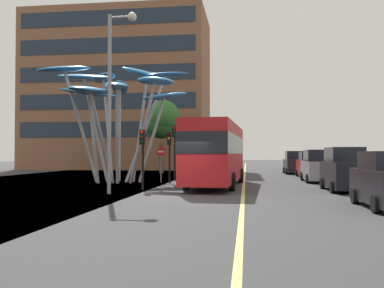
{
  "coord_description": "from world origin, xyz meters",
  "views": [
    {
      "loc": [
        3.01,
        -18.67,
        1.9
      ],
      "look_at": [
        -0.13,
        5.73,
        2.5
      ],
      "focal_mm": 39.37,
      "sensor_mm": 36.0,
      "label": 1
    }
  ],
  "objects_px": {
    "leaf_sculpture": "(120,89)",
    "car_side_street": "(311,165)",
    "traffic_light_kerb_near": "(142,146)",
    "car_parked_mid": "(344,171)",
    "no_entry_sign": "(161,159)",
    "car_parked_far": "(317,167)",
    "traffic_light_island_mid": "(174,141)",
    "pedestrian": "(193,173)",
    "traffic_light_kerb_far": "(169,146)",
    "street_lamp": "(115,81)",
    "car_far_side": "(294,163)",
    "red_bus": "(216,151)"
  },
  "relations": [
    {
      "from": "leaf_sculpture",
      "to": "traffic_light_kerb_far",
      "type": "distance_m",
      "value": 5.23
    },
    {
      "from": "red_bus",
      "to": "traffic_light_kerb_far",
      "type": "bearing_deg",
      "value": 146.5
    },
    {
      "from": "leaf_sculpture",
      "to": "car_side_street",
      "type": "distance_m",
      "value": 16.82
    },
    {
      "from": "street_lamp",
      "to": "traffic_light_kerb_far",
      "type": "bearing_deg",
      "value": 80.32
    },
    {
      "from": "car_parked_mid",
      "to": "red_bus",
      "type": "bearing_deg",
      "value": 161.11
    },
    {
      "from": "traffic_light_kerb_far",
      "to": "no_entry_sign",
      "type": "relative_size",
      "value": 1.4
    },
    {
      "from": "red_bus",
      "to": "pedestrian",
      "type": "bearing_deg",
      "value": -109.52
    },
    {
      "from": "traffic_light_kerb_far",
      "to": "pedestrian",
      "type": "bearing_deg",
      "value": -66.45
    },
    {
      "from": "red_bus",
      "to": "no_entry_sign",
      "type": "xyz_separation_m",
      "value": [
        -3.9,
        2.75,
        -0.53
      ]
    },
    {
      "from": "red_bus",
      "to": "leaf_sculpture",
      "type": "height_order",
      "value": "leaf_sculpture"
    },
    {
      "from": "car_parked_mid",
      "to": "car_side_street",
      "type": "bearing_deg",
      "value": 88.92
    },
    {
      "from": "traffic_light_kerb_far",
      "to": "car_parked_far",
      "type": "distance_m",
      "value": 10.27
    },
    {
      "from": "red_bus",
      "to": "traffic_light_island_mid",
      "type": "distance_m",
      "value": 6.18
    },
    {
      "from": "car_parked_mid",
      "to": "car_parked_far",
      "type": "bearing_deg",
      "value": 91.45
    },
    {
      "from": "red_bus",
      "to": "traffic_light_kerb_near",
      "type": "bearing_deg",
      "value": -140.2
    },
    {
      "from": "car_far_side",
      "to": "traffic_light_kerb_near",
      "type": "bearing_deg",
      "value": -116.79
    },
    {
      "from": "leaf_sculpture",
      "to": "car_far_side",
      "type": "distance_m",
      "value": 20.16
    },
    {
      "from": "traffic_light_kerb_far",
      "to": "street_lamp",
      "type": "bearing_deg",
      "value": -99.68
    },
    {
      "from": "traffic_light_island_mid",
      "to": "car_parked_far",
      "type": "bearing_deg",
      "value": -1.91
    },
    {
      "from": "car_far_side",
      "to": "street_lamp",
      "type": "distance_m",
      "value": 25.19
    },
    {
      "from": "traffic_light_island_mid",
      "to": "pedestrian",
      "type": "relative_size",
      "value": 2.24
    },
    {
      "from": "traffic_light_kerb_near",
      "to": "no_entry_sign",
      "type": "height_order",
      "value": "traffic_light_kerb_near"
    },
    {
      "from": "street_lamp",
      "to": "traffic_light_island_mid",
      "type": "bearing_deg",
      "value": 83.95
    },
    {
      "from": "car_side_street",
      "to": "no_entry_sign",
      "type": "relative_size",
      "value": 1.89
    },
    {
      "from": "traffic_light_kerb_near",
      "to": "car_far_side",
      "type": "distance_m",
      "value": 22.44
    },
    {
      "from": "leaf_sculpture",
      "to": "car_parked_mid",
      "type": "bearing_deg",
      "value": -19.7
    },
    {
      "from": "traffic_light_kerb_far",
      "to": "pedestrian",
      "type": "relative_size",
      "value": 1.89
    },
    {
      "from": "pedestrian",
      "to": "leaf_sculpture",
      "type": "bearing_deg",
      "value": 136.31
    },
    {
      "from": "leaf_sculpture",
      "to": "traffic_light_kerb_near",
      "type": "xyz_separation_m",
      "value": [
        2.98,
        -5.6,
        -3.98
      ]
    },
    {
      "from": "car_parked_far",
      "to": "car_side_street",
      "type": "xyz_separation_m",
      "value": [
        0.42,
        5.87,
        -0.03
      ]
    },
    {
      "from": "no_entry_sign",
      "to": "car_parked_far",
      "type": "bearing_deg",
      "value": 10.96
    },
    {
      "from": "traffic_light_kerb_near",
      "to": "car_side_street",
      "type": "distance_m",
      "value": 17.49
    },
    {
      "from": "car_parked_mid",
      "to": "no_entry_sign",
      "type": "height_order",
      "value": "no_entry_sign"
    },
    {
      "from": "traffic_light_island_mid",
      "to": "leaf_sculpture",
      "type": "bearing_deg",
      "value": -141.65
    },
    {
      "from": "leaf_sculpture",
      "to": "car_side_street",
      "type": "height_order",
      "value": "leaf_sculpture"
    },
    {
      "from": "car_parked_far",
      "to": "street_lamp",
      "type": "relative_size",
      "value": 0.5
    },
    {
      "from": "car_parked_far",
      "to": "car_far_side",
      "type": "height_order",
      "value": "same"
    },
    {
      "from": "traffic_light_kerb_near",
      "to": "street_lamp",
      "type": "bearing_deg",
      "value": -109.22
    },
    {
      "from": "leaf_sculpture",
      "to": "traffic_light_kerb_near",
      "type": "distance_m",
      "value": 7.49
    },
    {
      "from": "car_parked_far",
      "to": "car_far_side",
      "type": "relative_size",
      "value": 0.96
    },
    {
      "from": "traffic_light_kerb_near",
      "to": "car_side_street",
      "type": "xyz_separation_m",
      "value": [
        10.74,
        13.75,
        -1.33
      ]
    },
    {
      "from": "leaf_sculpture",
      "to": "street_lamp",
      "type": "relative_size",
      "value": 1.12
    },
    {
      "from": "traffic_light_kerb_near",
      "to": "no_entry_sign",
      "type": "relative_size",
      "value": 1.35
    },
    {
      "from": "no_entry_sign",
      "to": "traffic_light_kerb_far",
      "type": "bearing_deg",
      "value": -42.27
    },
    {
      "from": "traffic_light_kerb_far",
      "to": "car_side_street",
      "type": "relative_size",
      "value": 0.74
    },
    {
      "from": "traffic_light_kerb_near",
      "to": "street_lamp",
      "type": "distance_m",
      "value": 3.94
    },
    {
      "from": "red_bus",
      "to": "no_entry_sign",
      "type": "bearing_deg",
      "value": 144.84
    },
    {
      "from": "car_side_street",
      "to": "pedestrian",
      "type": "bearing_deg",
      "value": -120.71
    },
    {
      "from": "leaf_sculpture",
      "to": "street_lamp",
      "type": "height_order",
      "value": "street_lamp"
    },
    {
      "from": "traffic_light_kerb_far",
      "to": "car_far_side",
      "type": "height_order",
      "value": "traffic_light_kerb_far"
    }
  ]
}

